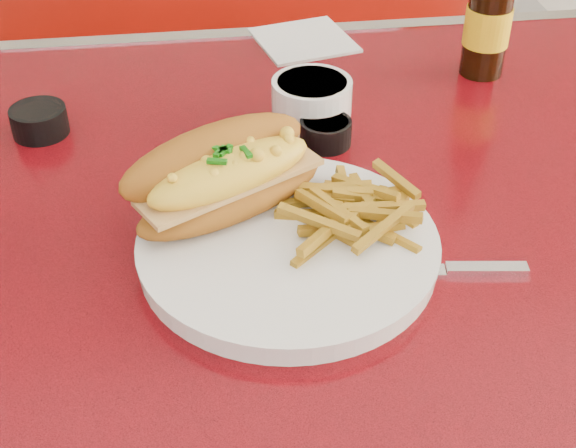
{
  "coord_description": "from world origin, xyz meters",
  "views": [
    {
      "loc": [
        -0.11,
        -0.72,
        1.27
      ],
      "look_at": [
        -0.03,
        -0.13,
        0.81
      ],
      "focal_mm": 50.0,
      "sensor_mm": 36.0,
      "label": 1
    }
  ],
  "objects": [
    {
      "name": "diner_table",
      "position": [
        0.0,
        0.0,
        0.61
      ],
      "size": [
        1.23,
        0.83,
        0.77
      ],
      "color": "red",
      "rests_on": "ground"
    },
    {
      "name": "fork",
      "position": [
        -0.03,
        -0.08,
        0.79
      ],
      "size": [
        0.11,
        0.15,
        0.0
      ],
      "rotation": [
        0.0,
        0.0,
        2.17
      ],
      "color": "silver",
      "rests_on": "dinner_plate"
    },
    {
      "name": "paper_napkin",
      "position": [
        0.06,
        0.36,
        0.77
      ],
      "size": [
        0.16,
        0.16,
        0.0
      ],
      "primitive_type": "cube",
      "rotation": [
        0.0,
        0.0,
        0.23
      ],
      "color": "silver",
      "rests_on": "diner_table"
    },
    {
      "name": "knife",
      "position": [
        0.11,
        -0.17,
        0.77
      ],
      "size": [
        0.21,
        0.04,
        0.01
      ],
      "rotation": [
        0.0,
        0.0,
        -0.13
      ],
      "color": "silver",
      "rests_on": "diner_table"
    },
    {
      "name": "fries_pile",
      "position": [
        0.04,
        -0.11,
        0.81
      ],
      "size": [
        0.12,
        0.11,
        0.03
      ],
      "primitive_type": null,
      "rotation": [
        0.0,
        0.0,
        -0.04
      ],
      "color": "#BC8C20",
      "rests_on": "dinner_plate"
    },
    {
      "name": "beer_bottle",
      "position": [
        0.29,
        0.23,
        0.86
      ],
      "size": [
        0.07,
        0.07,
        0.24
      ],
      "rotation": [
        0.0,
        0.0,
        -0.23
      ],
      "color": "black",
      "rests_on": "diner_table"
    },
    {
      "name": "gravy_ramekin",
      "position": [
        0.04,
        0.13,
        0.8
      ],
      "size": [
        0.13,
        0.13,
        0.05
      ],
      "rotation": [
        0.0,
        0.0,
        -0.43
      ],
      "color": "white",
      "rests_on": "diner_table"
    },
    {
      "name": "mac_hoagie",
      "position": [
        -0.08,
        -0.06,
        0.83
      ],
      "size": [
        0.23,
        0.19,
        0.09
      ],
      "rotation": [
        0.0,
        0.0,
        0.5
      ],
      "color": "#A2601A",
      "rests_on": "dinner_plate"
    },
    {
      "name": "sauce_cup_left",
      "position": [
        -0.29,
        0.15,
        0.79
      ],
      "size": [
        0.08,
        0.08,
        0.03
      ],
      "rotation": [
        0.0,
        0.0,
        0.32
      ],
      "color": "black",
      "rests_on": "diner_table"
    },
    {
      "name": "sauce_cup_right",
      "position": [
        0.04,
        0.08,
        0.79
      ],
      "size": [
        0.08,
        0.08,
        0.03
      ],
      "rotation": [
        0.0,
        0.0,
        -0.41
      ],
      "color": "black",
      "rests_on": "diner_table"
    },
    {
      "name": "dinner_plate",
      "position": [
        -0.03,
        -0.13,
        0.78
      ],
      "size": [
        0.29,
        0.29,
        0.02
      ],
      "rotation": [
        0.0,
        0.0,
        0.01
      ],
      "color": "white",
      "rests_on": "diner_table"
    },
    {
      "name": "booth_bench_far",
      "position": [
        0.0,
        0.81,
        0.29
      ],
      "size": [
        1.2,
        0.51,
        0.9
      ],
      "color": "maroon",
      "rests_on": "ground"
    }
  ]
}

